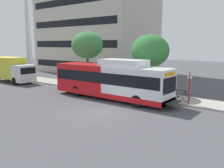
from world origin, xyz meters
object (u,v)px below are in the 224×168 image
at_px(bicycle_parked, 180,96).
at_px(street_tree_near_stop, 150,51).
at_px(transit_bus, 111,80).
at_px(bus_stop_sign_pole, 189,85).
at_px(box_truck_background, 12,69).
at_px(street_tree_mid_block, 87,45).

bearing_deg(bicycle_parked, street_tree_near_stop, 72.59).
height_order(transit_bus, street_tree_near_stop, street_tree_near_stop).
relative_size(bus_stop_sign_pole, street_tree_near_stop, 0.45).
bearing_deg(bus_stop_sign_pole, transit_bus, 107.17).
xyz_separation_m(street_tree_near_stop, box_truck_background, (-3.84, 18.25, -2.57)).
xyz_separation_m(bus_stop_sign_pole, box_truck_background, (-2.12, 22.84, 0.09)).
bearing_deg(transit_bus, bus_stop_sign_pole, -72.83).
bearing_deg(street_tree_near_stop, bicycle_parked, -107.41).
bearing_deg(street_tree_near_stop, bus_stop_sign_pole, -110.46).
relative_size(street_tree_mid_block, box_truck_background, 0.90).
distance_m(transit_bus, street_tree_near_stop, 4.93).
bearing_deg(transit_bus, box_truck_background, 90.40).
bearing_deg(transit_bus, street_tree_near_stop, -27.27).
bearing_deg(box_truck_background, transit_bus, -89.60).
distance_m(street_tree_near_stop, box_truck_background, 18.83).
bearing_deg(box_truck_background, bus_stop_sign_pole, -84.69).
distance_m(bicycle_parked, box_truck_background, 22.07).
bearing_deg(bus_stop_sign_pole, bicycle_parked, 59.21).
bearing_deg(bus_stop_sign_pole, street_tree_mid_block, 81.42).
xyz_separation_m(bus_stop_sign_pole, bicycle_parked, (0.58, 0.97, -1.09)).
relative_size(transit_bus, street_tree_mid_block, 1.95).
bearing_deg(box_truck_background, street_tree_near_stop, -78.13).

